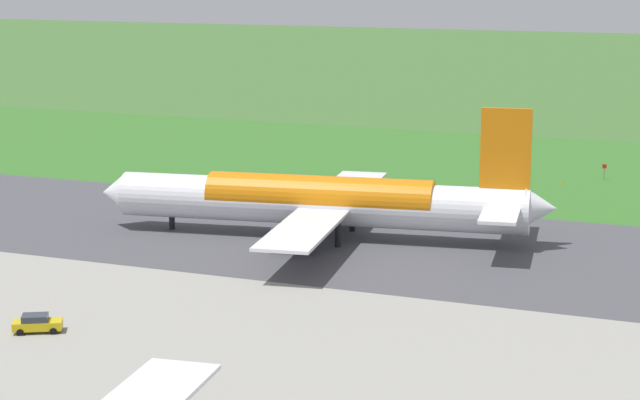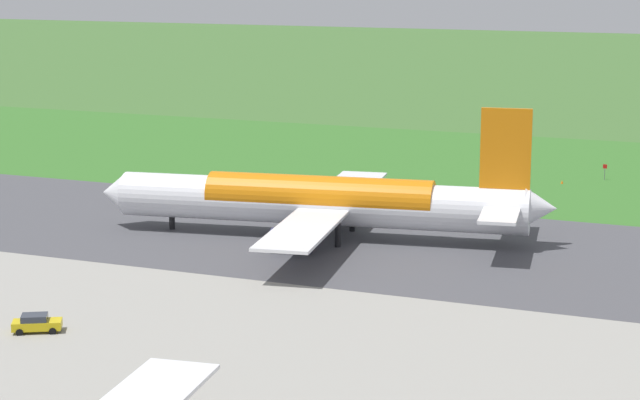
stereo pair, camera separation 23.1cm
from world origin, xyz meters
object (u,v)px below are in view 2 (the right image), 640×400
at_px(airliner_main, 323,201).
at_px(no_stopping_sign, 605,171).
at_px(traffic_cone_orange, 562,182).
at_px(service_car_followme, 36,323).

bearing_deg(airliner_main, no_stopping_sign, -116.67).
bearing_deg(traffic_cone_orange, airliner_main, 66.14).
bearing_deg(no_stopping_sign, airliner_main, 63.33).
xyz_separation_m(airliner_main, service_car_followme, (9.93, 41.99, -3.51)).
relative_size(no_stopping_sign, traffic_cone_orange, 4.29).
bearing_deg(service_car_followme, traffic_cone_orange, -108.87).
relative_size(airliner_main, no_stopping_sign, 22.88).
height_order(airliner_main, no_stopping_sign, airliner_main).
xyz_separation_m(airliner_main, no_stopping_sign, (-24.67, -49.12, -2.94)).
distance_m(no_stopping_sign, traffic_cone_orange, 7.43).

